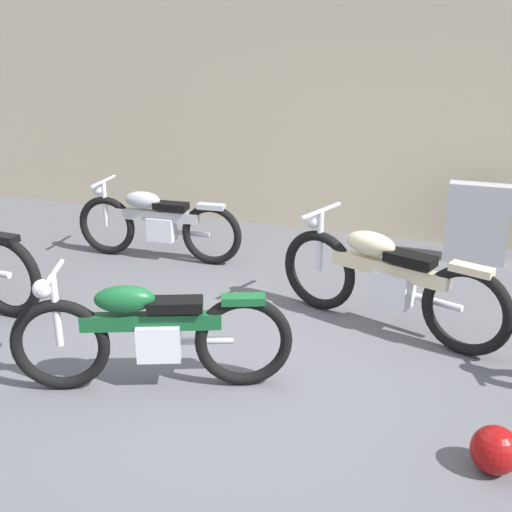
% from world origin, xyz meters
% --- Properties ---
extents(ground_plane, '(40.00, 40.00, 0.00)m').
position_xyz_m(ground_plane, '(0.00, 0.00, 0.00)').
color(ground_plane, '#56565B').
extents(building_wall, '(18.00, 0.30, 2.91)m').
position_xyz_m(building_wall, '(0.00, 3.75, 1.45)').
color(building_wall, beige).
rests_on(building_wall, ground_plane).
extents(stone_marker, '(0.66, 0.21, 0.89)m').
position_xyz_m(stone_marker, '(1.61, 3.06, 0.44)').
color(stone_marker, '#9E9EA3').
rests_on(stone_marker, ground_plane).
extents(helmet, '(0.29, 0.29, 0.29)m').
position_xyz_m(helmet, '(1.87, -0.61, 0.15)').
color(helmet, maroon).
rests_on(helmet, ground_plane).
extents(motorcycle_cream, '(2.06, 0.91, 0.96)m').
position_xyz_m(motorcycle_cream, '(0.94, 1.06, 0.46)').
color(motorcycle_cream, black).
rests_on(motorcycle_cream, ground_plane).
extents(motorcycle_green, '(1.90, 0.94, 0.90)m').
position_xyz_m(motorcycle_green, '(-0.50, -0.46, 0.44)').
color(motorcycle_green, black).
rests_on(motorcycle_green, ground_plane).
extents(motorcycle_silver, '(1.94, 0.54, 0.87)m').
position_xyz_m(motorcycle_silver, '(-1.74, 1.95, 0.42)').
color(motorcycle_silver, black).
rests_on(motorcycle_silver, ground_plane).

